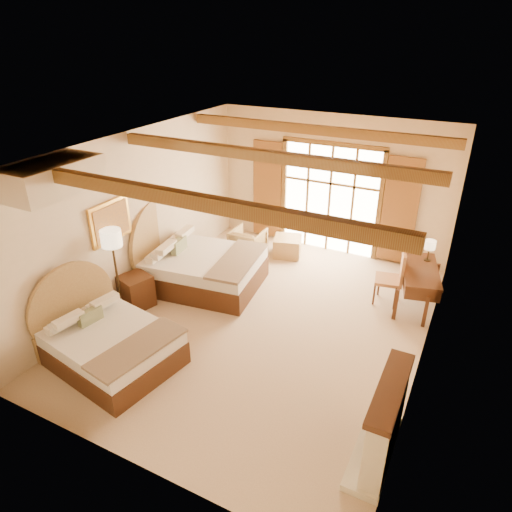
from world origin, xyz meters
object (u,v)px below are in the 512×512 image
Objects in this scene: bed_near at (104,340)px; desk at (418,286)px; armchair at (248,243)px; bed_far at (196,263)px; nightstand at (136,291)px.

desk is at bearing 53.30° from bed_near.
desk is (3.90, -0.40, 0.09)m from armchair.
nightstand is (-0.55, -1.26, -0.14)m from bed_far.
bed_near reaches higher than desk.
bed_far reaches higher than nightstand.
bed_far is at bearing 84.05° from nightstand.
desk reaches higher than nightstand.
bed_near is 4.39m from armchair.
armchair is (0.27, 4.38, -0.06)m from bed_near.
bed_far reaches higher than armchair.
nightstand is (-0.63, 1.50, -0.08)m from bed_near.
bed_far is at bearing 77.12° from armchair.
nightstand is 0.40× the size of desk.
desk is at bearing 44.70° from nightstand.
bed_near is 0.88× the size of bed_far.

